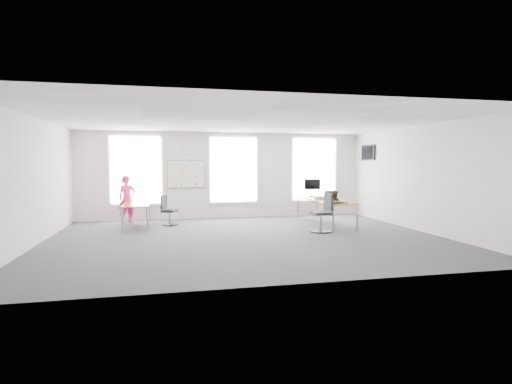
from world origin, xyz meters
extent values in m
plane|color=#252529|center=(0.00, 0.00, 0.00)|extent=(10.00, 10.00, 0.00)
plane|color=white|center=(0.00, 0.00, 3.00)|extent=(10.00, 10.00, 0.00)
plane|color=silver|center=(0.00, 4.00, 1.50)|extent=(10.00, 0.00, 10.00)
plane|color=silver|center=(0.00, -4.00, 1.50)|extent=(10.00, 0.00, 10.00)
plane|color=silver|center=(-5.00, 0.00, 1.50)|extent=(0.00, 10.00, 10.00)
plane|color=silver|center=(5.00, 0.00, 1.50)|extent=(0.00, 10.00, 10.00)
cube|color=white|center=(-3.00, 3.97, 1.70)|extent=(1.60, 0.06, 2.20)
cube|color=white|center=(0.30, 3.97, 1.70)|extent=(1.60, 0.06, 2.20)
cube|color=white|center=(3.30, 3.97, 1.70)|extent=(1.60, 0.06, 2.20)
cube|color=#AD7530|center=(2.88, 1.91, 0.76)|extent=(0.85, 3.17, 0.03)
cylinder|color=gray|center=(2.52, 0.39, 0.37)|extent=(0.05, 0.05, 0.74)
cylinder|color=gray|center=(3.25, 0.39, 0.37)|extent=(0.05, 0.05, 0.74)
cylinder|color=gray|center=(2.52, 3.44, 0.37)|extent=(0.05, 0.05, 0.74)
cylinder|color=gray|center=(3.25, 3.44, 0.37)|extent=(0.05, 0.05, 0.74)
cube|color=#AD7530|center=(-2.89, 2.63, 0.70)|extent=(0.78, 1.95, 0.03)
cylinder|color=gray|center=(-3.22, 1.71, 0.34)|extent=(0.05, 0.05, 0.68)
cylinder|color=gray|center=(-2.56, 1.71, 0.34)|extent=(0.05, 0.05, 0.68)
cylinder|color=gray|center=(-3.22, 3.54, 0.34)|extent=(0.05, 0.05, 0.68)
cylinder|color=gray|center=(-2.56, 3.54, 0.34)|extent=(0.05, 0.05, 0.68)
cylinder|color=black|center=(2.19, 0.48, 0.02)|extent=(0.58, 0.58, 0.03)
cylinder|color=gray|center=(2.19, 0.48, 0.27)|extent=(0.07, 0.07, 0.47)
cube|color=black|center=(2.19, 0.48, 0.53)|extent=(0.52, 0.52, 0.08)
cube|color=black|center=(2.41, 0.49, 0.84)|extent=(0.08, 0.47, 0.51)
cylinder|color=black|center=(-1.93, 2.66, 0.01)|extent=(0.49, 0.49, 0.03)
cylinder|color=gray|center=(-1.93, 2.66, 0.23)|extent=(0.06, 0.06, 0.40)
cube|color=black|center=(-1.93, 2.66, 0.45)|extent=(0.55, 0.55, 0.07)
cube|color=black|center=(-2.10, 2.74, 0.71)|extent=(0.20, 0.39, 0.43)
imported|color=#DF2477|center=(-3.25, 3.37, 0.77)|extent=(0.65, 0.53, 1.53)
cube|color=silver|center=(-1.35, 3.97, 1.55)|extent=(1.20, 0.03, 0.90)
cylinder|color=gray|center=(-1.35, 3.97, 2.35)|extent=(0.30, 0.04, 0.30)
cube|color=black|center=(4.95, 3.00, 2.30)|extent=(0.06, 0.90, 0.55)
cube|color=black|center=(2.74, 0.70, 0.78)|extent=(0.52, 0.25, 0.02)
ellipsoid|color=black|center=(3.04, 0.65, 0.80)|extent=(0.08, 0.12, 0.05)
cylinder|color=black|center=(3.02, 0.94, 0.78)|extent=(0.08, 0.08, 0.01)
cylinder|color=black|center=(2.93, 1.32, 0.82)|extent=(0.04, 0.09, 0.09)
cylinder|color=black|center=(3.06, 1.32, 0.82)|extent=(0.04, 0.09, 0.09)
cylinder|color=gold|center=(2.93, 1.32, 0.82)|extent=(0.01, 0.09, 0.09)
cube|color=black|center=(3.00, 1.32, 0.86)|extent=(0.15, 0.02, 0.01)
cube|color=black|center=(2.93, 1.54, 0.93)|extent=(0.39, 0.13, 0.31)
cube|color=orange|center=(2.93, 1.46, 0.92)|extent=(0.37, 0.14, 0.28)
cube|color=black|center=(2.93, 1.44, 0.93)|extent=(0.39, 0.15, 0.30)
cube|color=beige|center=(2.76, 2.07, 0.82)|extent=(0.33, 0.27, 0.10)
cylinder|color=black|center=(2.89, 3.04, 0.78)|extent=(0.23, 0.23, 0.02)
cylinder|color=black|center=(2.89, 3.04, 0.90)|extent=(0.05, 0.05, 0.23)
cube|color=black|center=(2.89, 3.02, 1.20)|extent=(0.56, 0.12, 0.37)
cube|color=black|center=(2.89, 3.00, 1.20)|extent=(0.51, 0.08, 0.33)
camera|label=1|loc=(-1.97, -9.92, 1.91)|focal=28.00mm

